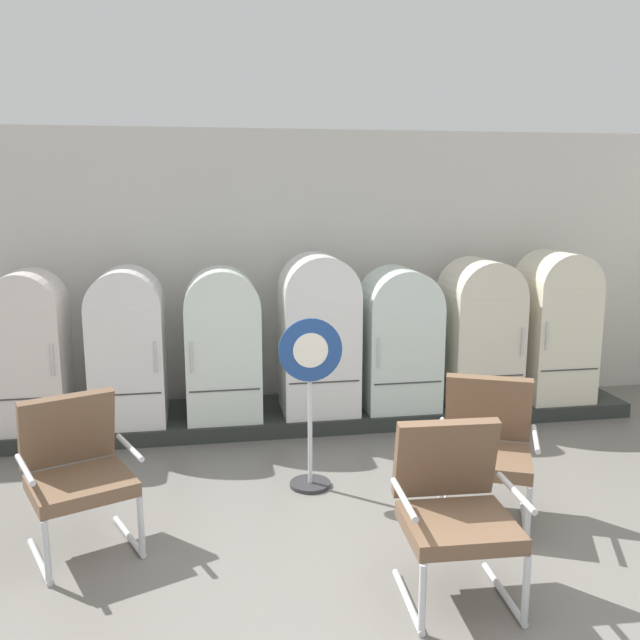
{
  "coord_description": "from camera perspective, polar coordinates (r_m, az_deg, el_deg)",
  "views": [
    {
      "loc": [
        -1.0,
        -3.37,
        2.29
      ],
      "look_at": [
        0.06,
        2.75,
        1.08
      ],
      "focal_mm": 37.98,
      "sensor_mm": 36.0,
      "label": 1
    }
  ],
  "objects": [
    {
      "name": "ground",
      "position": [
        4.21,
        6.04,
        -22.39
      ],
      "size": [
        12.0,
        10.0,
        0.05
      ],
      "primitive_type": "cube",
      "color": "slate"
    },
    {
      "name": "back_wall",
      "position": [
        7.15,
        -1.74,
        4.31
      ],
      "size": [
        11.76,
        0.12,
        2.88
      ],
      "color": "silver",
      "rests_on": "ground"
    },
    {
      "name": "display_plinth",
      "position": [
        6.85,
        -0.91,
        -7.89
      ],
      "size": [
        6.45,
        0.95,
        0.14
      ],
      "primitive_type": "cube",
      "color": "#2A2E2B",
      "rests_on": "ground"
    },
    {
      "name": "refrigerator_0",
      "position": [
        6.6,
        -23.29,
        -2.02
      ],
      "size": [
        0.63,
        0.63,
        1.44
      ],
      "color": "silver",
      "rests_on": "display_plinth"
    },
    {
      "name": "refrigerator_1",
      "position": [
        6.49,
        -15.9,
        -1.76
      ],
      "size": [
        0.66,
        0.7,
        1.44
      ],
      "color": "white",
      "rests_on": "display_plinth"
    },
    {
      "name": "refrigerator_2",
      "position": [
        6.41,
        -8.21,
        -1.68
      ],
      "size": [
        0.69,
        0.62,
        1.43
      ],
      "color": "silver",
      "rests_on": "display_plinth"
    },
    {
      "name": "refrigerator_3",
      "position": [
        6.52,
        -0.13,
        -0.81
      ],
      "size": [
        0.72,
        0.68,
        1.54
      ],
      "color": "white",
      "rests_on": "display_plinth"
    },
    {
      "name": "refrigerator_4",
      "position": [
        6.72,
        6.67,
        -1.26
      ],
      "size": [
        0.72,
        0.69,
        1.39
      ],
      "color": "silver",
      "rests_on": "display_plinth"
    },
    {
      "name": "refrigerator_5",
      "position": [
        7.01,
        13.28,
        -0.63
      ],
      "size": [
        0.7,
        0.73,
        1.46
      ],
      "color": "beige",
      "rests_on": "display_plinth"
    },
    {
      "name": "refrigerator_6",
      "position": [
        7.35,
        19.19,
        -0.1
      ],
      "size": [
        0.66,
        0.7,
        1.52
      ],
      "color": "silver",
      "rests_on": "display_plinth"
    },
    {
      "name": "armchair_left",
      "position": [
        4.69,
        -19.84,
        -11.51
      ],
      "size": [
        0.83,
        0.84,
        0.98
      ],
      "color": "silver",
      "rests_on": "ground"
    },
    {
      "name": "armchair_right",
      "position": [
        4.95,
        13.86,
        -9.95
      ],
      "size": [
        0.83,
        0.85,
        0.98
      ],
      "color": "silver",
      "rests_on": "ground"
    },
    {
      "name": "armchair_center",
      "position": [
        4.03,
        11.22,
        -14.87
      ],
      "size": [
        0.69,
        0.69,
        0.98
      ],
      "color": "silver",
      "rests_on": "ground"
    },
    {
      "name": "sign_stand",
      "position": [
        5.2,
        -0.82,
        -7.15
      ],
      "size": [
        0.48,
        0.32,
        1.34
      ],
      "color": "#2D2D30",
      "rests_on": "ground"
    }
  ]
}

